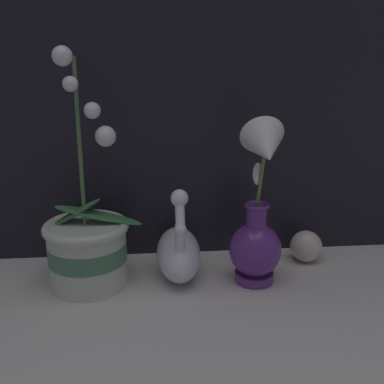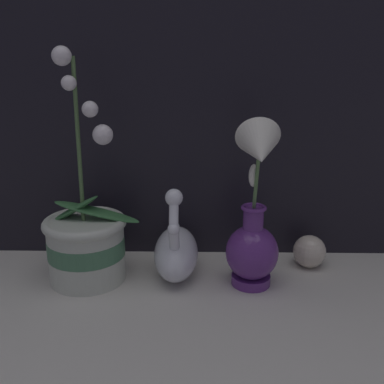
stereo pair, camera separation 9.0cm
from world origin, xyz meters
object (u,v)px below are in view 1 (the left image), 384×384
orchid_potted_plant (87,244)px  glass_sphere (306,246)px  blue_vase (258,225)px  swan_figurine (178,251)px

orchid_potted_plant → glass_sphere: (0.47, 0.06, -0.05)m
blue_vase → glass_sphere: size_ratio=4.82×
swan_figurine → blue_vase: blue_vase is taller
orchid_potted_plant → blue_vase: 0.34m
swan_figurine → glass_sphere: swan_figurine is taller
orchid_potted_plant → blue_vase: bearing=-4.9°
glass_sphere → orchid_potted_plant: bearing=-172.3°
swan_figurine → glass_sphere: size_ratio=2.90×
orchid_potted_plant → swan_figurine: orchid_potted_plant is taller
blue_vase → glass_sphere: blue_vase is taller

